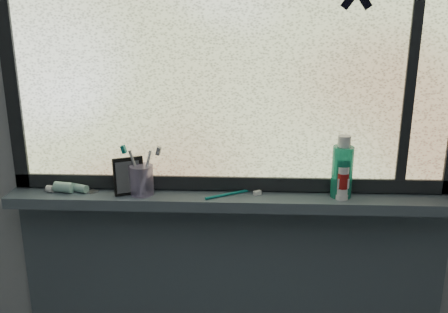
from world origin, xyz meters
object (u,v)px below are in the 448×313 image
Objects in this scene: vanity_mirror at (129,176)px; cream_tube at (343,179)px; mouthwash_bottle at (342,167)px; toothbrush_cup at (142,180)px.

vanity_mirror is 0.76m from cream_tube.
mouthwash_bottle is (0.76, 0.01, 0.04)m from vanity_mirror.
mouthwash_bottle is at bearing 89.29° from cream_tube.
mouthwash_bottle is 1.82× the size of cream_tube.
toothbrush_cup is 1.07× the size of cream_tube.
mouthwash_bottle is (0.71, 0.01, 0.06)m from toothbrush_cup.
toothbrush_cup is at bearing -179.07° from mouthwash_bottle.
toothbrush_cup is (0.05, -0.00, -0.01)m from vanity_mirror.
vanity_mirror is at bearing 178.78° from cream_tube.
vanity_mirror is at bearing 175.47° from toothbrush_cup.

